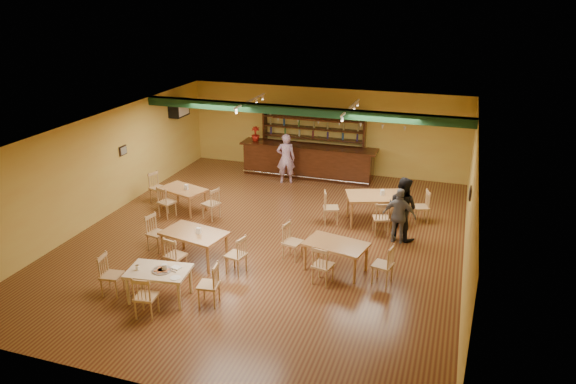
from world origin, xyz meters
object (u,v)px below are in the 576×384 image
(dining_table_d, at_px, (336,257))
(near_table, at_px, (160,284))
(bar_counter, at_px, (308,161))
(dining_table_c, at_px, (195,246))
(dining_table_a, at_px, (184,199))
(patron_right_a, at_px, (402,208))
(patron_bar, at_px, (286,158))
(dining_table_b, at_px, (376,209))

(dining_table_d, bearing_deg, near_table, -132.44)
(bar_counter, height_order, dining_table_c, bar_counter)
(dining_table_a, bearing_deg, dining_table_c, -39.36)
(near_table, xyz_separation_m, patron_right_a, (4.52, 4.67, 0.51))
(bar_counter, bearing_deg, dining_table_c, -97.22)
(dining_table_d, distance_m, near_table, 4.06)
(bar_counter, bearing_deg, patron_right_a, -46.97)
(dining_table_c, bearing_deg, patron_bar, 98.05)
(near_table, bearing_deg, dining_table_b, 48.20)
(dining_table_b, relative_size, patron_bar, 0.97)
(dining_table_c, bearing_deg, bar_counter, 93.92)
(patron_bar, bearing_deg, near_table, 70.60)
(dining_table_a, xyz_separation_m, patron_right_a, (6.43, 0.07, 0.52))
(near_table, bearing_deg, dining_table_c, 85.23)
(dining_table_c, distance_m, near_table, 1.80)
(bar_counter, height_order, dining_table_a, bar_counter)
(dining_table_b, height_order, dining_table_d, dining_table_b)
(near_table, relative_size, patron_right_a, 0.76)
(dining_table_b, height_order, near_table, dining_table_b)
(dining_table_c, relative_size, near_table, 1.17)
(dining_table_b, bearing_deg, dining_table_a, 169.06)
(bar_counter, height_order, dining_table_d, bar_counter)
(dining_table_b, bearing_deg, near_table, -143.89)
(patron_right_a, bearing_deg, patron_bar, -9.33)
(near_table, xyz_separation_m, patron_bar, (0.24, 7.85, 0.51))
(dining_table_c, height_order, patron_right_a, patron_right_a)
(dining_table_a, height_order, dining_table_b, dining_table_b)
(dining_table_d, distance_m, patron_right_a, 2.64)
(patron_bar, xyz_separation_m, patron_right_a, (4.28, -3.18, -0.00))
(patron_bar, bearing_deg, dining_table_a, 38.78)
(bar_counter, distance_m, near_table, 8.71)
(dining_table_c, xyz_separation_m, patron_bar, (0.33, 6.05, 0.48))
(bar_counter, relative_size, dining_table_a, 3.56)
(patron_bar, distance_m, patron_right_a, 5.33)
(bar_counter, distance_m, dining_table_d, 6.77)
(dining_table_a, bearing_deg, near_table, -49.82)
(dining_table_b, distance_m, patron_right_a, 1.21)
(dining_table_b, bearing_deg, patron_bar, 125.98)
(dining_table_d, bearing_deg, bar_counter, 123.31)
(dining_table_d, xyz_separation_m, patron_right_a, (1.23, 2.28, 0.50))
(dining_table_b, distance_m, patron_bar, 4.24)
(dining_table_c, height_order, near_table, dining_table_c)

